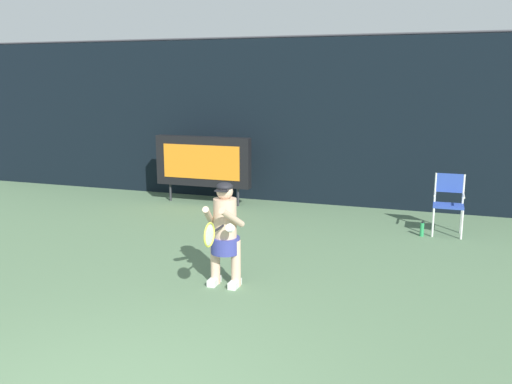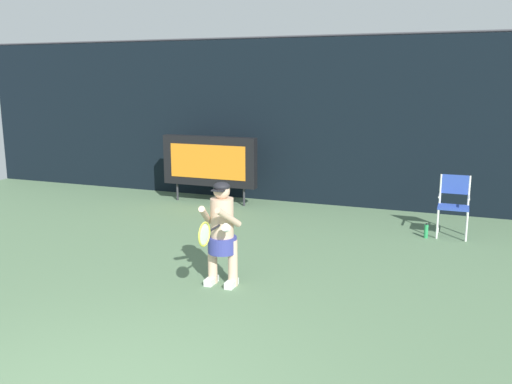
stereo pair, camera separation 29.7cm
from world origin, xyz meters
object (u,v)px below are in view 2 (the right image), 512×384
Objects in this scene: scoreboard at (209,161)px; umpire_chair at (454,202)px; water_bottle at (426,231)px; tennis_player at (222,231)px; tennis_racket at (205,234)px.

scoreboard reaches higher than umpire_chair.
water_bottle is (4.73, -1.14, -0.82)m from scoreboard.
water_bottle is (-0.42, -0.29, -0.50)m from umpire_chair.
tennis_racket is at bearing -85.70° from tennis_player.
scoreboard reaches higher than tennis_player.
water_bottle is 4.62m from tennis_racket.
umpire_chair is 0.76× the size of tennis_player.
scoreboard is 1.55× the size of tennis_player.
scoreboard is 8.30× the size of water_bottle.
water_bottle is at bearing -13.60° from scoreboard.
tennis_player reaches higher than umpire_chair.
tennis_player is 2.35× the size of tennis_racket.
umpire_chair is at bearing 51.30° from tennis_player.
tennis_player is at bearing 101.51° from tennis_racket.
umpire_chair is 4.08× the size of water_bottle.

